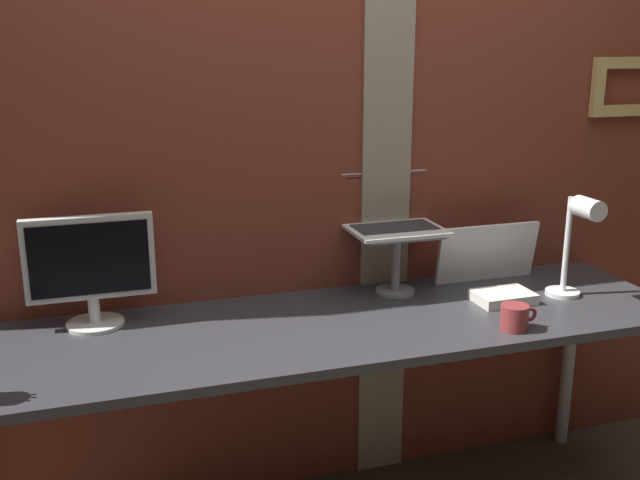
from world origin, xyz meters
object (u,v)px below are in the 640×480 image
monitor (90,265)px  coffee_mug (515,317)px  whiteboard_panel (487,253)px  desk_lamp (578,236)px  laptop (390,214)px

monitor → coffee_mug: bearing=-19.1°
whiteboard_panel → desk_lamp: 0.35m
laptop → coffee_mug: (0.22, -0.50, -0.23)m
monitor → whiteboard_panel: (1.41, 0.02, -0.09)m
whiteboard_panel → coffee_mug: whiteboard_panel is taller
whiteboard_panel → coffee_mug: bearing=-109.5°
laptop → whiteboard_panel: size_ratio=0.82×
whiteboard_panel → monitor: bearing=-179.2°
monitor → whiteboard_panel: 1.41m
monitor → coffee_mug: 1.33m
laptop → desk_lamp: bearing=-30.4°
whiteboard_panel → coffee_mug: 0.49m
monitor → whiteboard_panel: bearing=0.8°
desk_lamp → coffee_mug: bearing=-152.9°
monitor → laptop: bearing=3.8°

